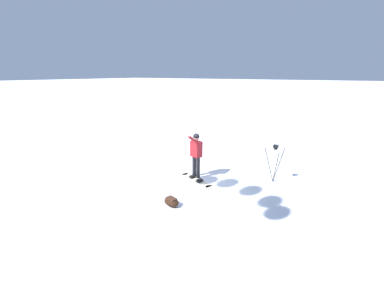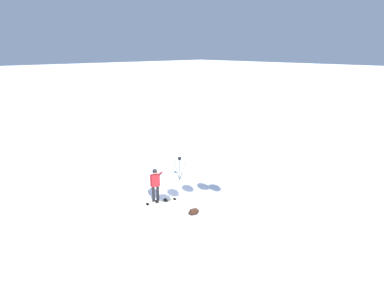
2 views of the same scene
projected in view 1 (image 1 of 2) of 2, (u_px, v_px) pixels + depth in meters
The scene contains 5 objects.
ground_plane at pixel (203, 184), 8.90m from camera, with size 300.00×300.00×0.00m, color white.
snowboarder at pixel (196, 151), 9.24m from camera, with size 0.74×0.46×1.72m.
snowboard at pixel (196, 180), 9.25m from camera, with size 0.80×1.69×0.10m.
gear_bag_large at pixel (171, 201), 7.45m from camera, with size 0.44×0.59×0.25m.
camera_tripod at pixel (275, 156), 8.88m from camera, with size 0.65×0.65×1.38m.
Camera 1 is at (-7.12, -4.06, 3.78)m, focal length 23.68 mm.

